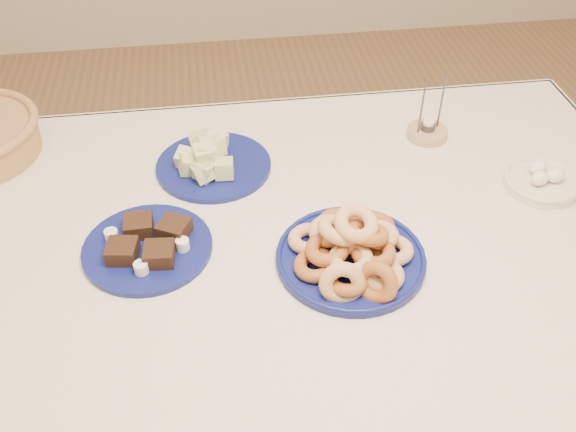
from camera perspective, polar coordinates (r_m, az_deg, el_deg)
The scene contains 7 objects.
ground at distance 1.93m, azimuth -0.22°, elevation -18.34°, with size 5.00×5.00×0.00m, color brown.
dining_table at distance 1.42m, azimuth -0.29°, elevation -4.97°, with size 1.71×1.11×0.75m.
donut_platter at distance 1.27m, azimuth 5.69°, elevation -3.16°, with size 0.37×0.37×0.14m.
melon_plate at distance 1.52m, azimuth -6.94°, elevation 4.90°, with size 0.34×0.34×0.09m.
brownie_plate at distance 1.33m, azimuth -12.35°, elevation -2.56°, with size 0.29×0.29×0.05m.
candle_holder at distance 1.67m, azimuth 12.27°, elevation 7.35°, with size 0.13×0.13×0.17m.
egg_bowl at distance 1.57m, azimuth 21.62°, elevation 2.92°, with size 0.22×0.22×0.06m.
Camera 1 is at (-0.13, -0.98, 1.66)m, focal length 40.00 mm.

